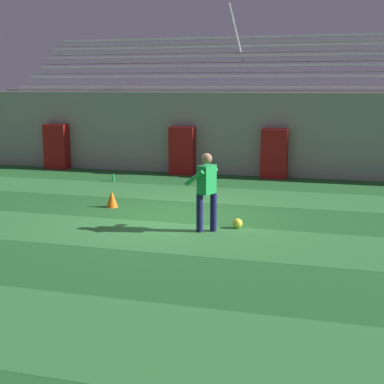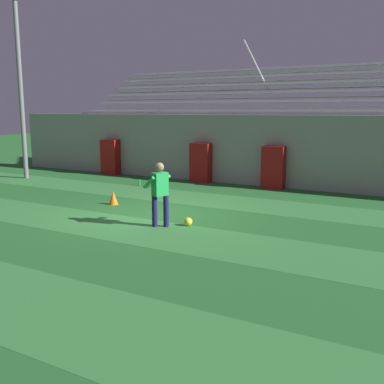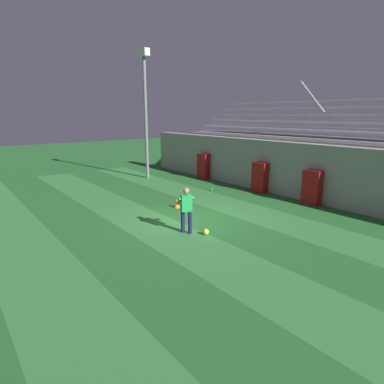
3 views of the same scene
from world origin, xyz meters
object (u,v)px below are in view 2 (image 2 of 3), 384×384
at_px(floodlight_pole, 19,59).
at_px(traffic_cone, 113,198).
at_px(padding_pillar_gate_left, 201,163).
at_px(padding_pillar_gate_right, 273,167).
at_px(water_bottle, 140,182).
at_px(padding_pillar_far_left, 110,157).
at_px(goalkeeper, 160,190).
at_px(soccer_ball, 188,222).

height_order(floodlight_pole, traffic_cone, floodlight_pole).
bearing_deg(padding_pillar_gate_left, padding_pillar_gate_right, 0.00).
height_order(padding_pillar_gate_left, water_bottle, padding_pillar_gate_left).
height_order(padding_pillar_far_left, water_bottle, padding_pillar_far_left).
bearing_deg(padding_pillar_gate_left, goalkeeper, -69.95).
bearing_deg(floodlight_pole, padding_pillar_gate_left, 21.02).
distance_m(padding_pillar_gate_right, padding_pillar_far_left, 7.99).
bearing_deg(padding_pillar_far_left, padding_pillar_gate_right, 0.00).
bearing_deg(soccer_ball, goalkeeper, -145.02).
bearing_deg(goalkeeper, padding_pillar_gate_left, 110.05).
bearing_deg(water_bottle, padding_pillar_far_left, 147.54).
bearing_deg(soccer_ball, traffic_cone, 161.07).
bearing_deg(padding_pillar_gate_right, padding_pillar_gate_left, 180.00).
bearing_deg(soccer_ball, padding_pillar_far_left, 140.51).
distance_m(padding_pillar_far_left, water_bottle, 3.71).
xyz_separation_m(padding_pillar_gate_right, goalkeeper, (-0.62, -6.99, 0.14)).
xyz_separation_m(soccer_ball, traffic_cone, (-3.44, 1.18, 0.10)).
xyz_separation_m(goalkeeper, traffic_cone, (-2.84, 1.60, -0.74)).
height_order(padding_pillar_gate_left, soccer_ball, padding_pillar_gate_left).
relative_size(soccer_ball, water_bottle, 0.92).
height_order(padding_pillar_far_left, traffic_cone, padding_pillar_far_left).
height_order(padding_pillar_far_left, floodlight_pole, floodlight_pole).
relative_size(padding_pillar_gate_left, soccer_ball, 7.43).
relative_size(floodlight_pole, soccer_ball, 36.89).
bearing_deg(traffic_cone, soccer_ball, -18.93).
bearing_deg(traffic_cone, padding_pillar_gate_right, 57.28).
distance_m(goalkeeper, traffic_cone, 3.35).
distance_m(padding_pillar_gate_right, floodlight_pole, 11.68).
xyz_separation_m(padding_pillar_far_left, goalkeeper, (7.37, -6.99, 0.14)).
height_order(floodlight_pole, water_bottle, floodlight_pole).
xyz_separation_m(floodlight_pole, water_bottle, (5.57, 0.85, -5.00)).
bearing_deg(traffic_cone, floodlight_pole, 159.87).
distance_m(soccer_ball, water_bottle, 6.72).
height_order(goalkeeper, soccer_ball, goalkeeper).
xyz_separation_m(padding_pillar_far_left, floodlight_pole, (-2.50, -2.81, 4.31)).
height_order(padding_pillar_gate_right, soccer_ball, padding_pillar_gate_right).
relative_size(padding_pillar_gate_right, padding_pillar_far_left, 1.00).
xyz_separation_m(traffic_cone, water_bottle, (-1.45, 3.43, -0.09)).
bearing_deg(goalkeeper, padding_pillar_far_left, 136.52).
relative_size(padding_pillar_gate_left, padding_pillar_gate_right, 1.00).
relative_size(padding_pillar_gate_left, goalkeeper, 0.98).
height_order(padding_pillar_gate_right, goalkeeper, goalkeeper).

